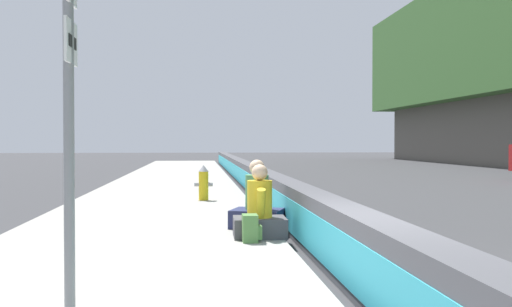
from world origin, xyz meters
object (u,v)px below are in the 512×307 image
Objects in this scene: seated_person_foreground at (260,214)px; backpack at (251,229)px; fire_hydrant at (204,182)px; seated_person_middle at (257,206)px; route_sign_post at (69,67)px.

backpack is (-0.45, 0.18, -0.16)m from seated_person_foreground.
seated_person_middle is at bearing -170.07° from fire_hydrant.
fire_hydrant is 0.76× the size of seated_person_middle.
route_sign_post is at bearing 173.09° from fire_hydrant.
backpack is (-1.47, 0.24, -0.17)m from seated_person_middle.
seated_person_middle is (1.02, -0.06, 0.01)m from seated_person_foreground.
fire_hydrant is 4.98m from seated_person_middle.
seated_person_foreground is at bearing 176.75° from seated_person_middle.
seated_person_middle is (-4.90, -0.86, -0.09)m from fire_hydrant.
route_sign_post is at bearing 153.87° from seated_person_foreground.
backpack is (-6.37, -0.62, -0.25)m from fire_hydrant.
fire_hydrant is (10.03, -1.22, -1.65)m from route_sign_post.
seated_person_foreground is (4.11, -2.02, -1.74)m from route_sign_post.
seated_person_foreground is at bearing -172.31° from fire_hydrant.
fire_hydrant is at bearing 9.93° from seated_person_middle.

